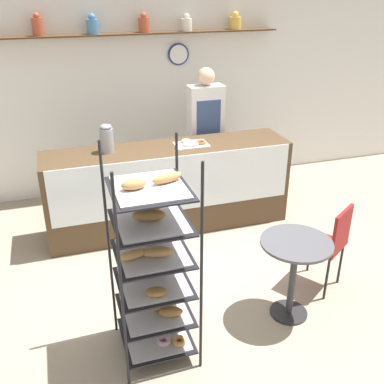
{
  "coord_description": "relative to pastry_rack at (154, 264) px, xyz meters",
  "views": [
    {
      "loc": [
        -1.19,
        -3.25,
        2.73
      ],
      "look_at": [
        0.0,
        0.48,
        0.86
      ],
      "focal_mm": 42.0,
      "sensor_mm": 36.0,
      "label": 1
    }
  ],
  "objects": [
    {
      "name": "back_wall",
      "position": [
        0.62,
        3.22,
        0.56
      ],
      "size": [
        10.0,
        0.3,
        2.7
      ],
      "color": "white",
      "rests_on": "ground_plane"
    },
    {
      "name": "coffee_carafe",
      "position": [
        -0.05,
        1.95,
        0.36
      ],
      "size": [
        0.15,
        0.15,
        0.32
      ],
      "color": "gray",
      "rests_on": "display_counter"
    },
    {
      "name": "cafe_chair",
      "position": [
        1.73,
        0.27,
        -0.27
      ],
      "size": [
        0.53,
        0.53,
        0.88
      ],
      "rotation": [
        0.0,
        0.0,
        3.73
      ],
      "color": "black",
      "rests_on": "ground_plane"
    },
    {
      "name": "donut_tray_counter",
      "position": [
        0.89,
        1.89,
        0.22
      ],
      "size": [
        0.38,
        0.27,
        0.05
      ],
      "color": "white",
      "rests_on": "display_counter"
    },
    {
      "name": "person_worker",
      "position": [
        1.25,
        2.43,
        0.16
      ],
      "size": [
        0.44,
        0.23,
        1.77
      ],
      "color": "#282833",
      "rests_on": "ground_plane"
    },
    {
      "name": "cafe_table",
      "position": [
        1.22,
        0.04,
        -0.25
      ],
      "size": [
        0.61,
        0.61,
        0.75
      ],
      "color": "#262628",
      "rests_on": "ground_plane"
    },
    {
      "name": "display_counter",
      "position": [
        0.61,
        1.9,
        -0.3
      ],
      "size": [
        2.82,
        0.63,
        1.01
      ],
      "color": "#4C3823",
      "rests_on": "ground_plane"
    },
    {
      "name": "pastry_rack",
      "position": [
        0.0,
        0.0,
        0.0
      ],
      "size": [
        0.58,
        0.62,
        1.71
      ],
      "color": "black",
      "rests_on": "ground_plane"
    },
    {
      "name": "ground_plane",
      "position": [
        0.61,
        0.52,
        -0.81
      ],
      "size": [
        14.0,
        14.0,
        0.0
      ],
      "primitive_type": "plane",
      "color": "gray"
    }
  ]
}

